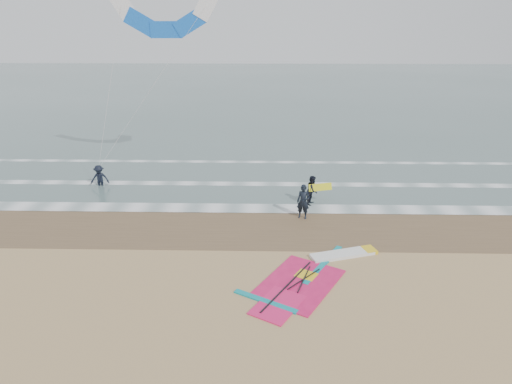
{
  "coord_description": "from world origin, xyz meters",
  "views": [
    {
      "loc": [
        -1.45,
        -14.19,
        9.62
      ],
      "look_at": [
        -1.88,
        5.0,
        2.2
      ],
      "focal_mm": 32.0,
      "sensor_mm": 36.0,
      "label": 1
    }
  ],
  "objects_px": {
    "person_standing": "(303,202)",
    "surf_kite": "(165,17)",
    "person_walking": "(312,190)",
    "person_wading": "(99,173)",
    "windsurf_rig": "(313,275)"
  },
  "relations": [
    {
      "from": "person_walking",
      "to": "windsurf_rig",
      "type": "bearing_deg",
      "value": -161.44
    },
    {
      "from": "person_wading",
      "to": "surf_kite",
      "type": "bearing_deg",
      "value": 24.99
    },
    {
      "from": "person_standing",
      "to": "surf_kite",
      "type": "relative_size",
      "value": 0.17
    },
    {
      "from": "windsurf_rig",
      "to": "surf_kite",
      "type": "height_order",
      "value": "surf_kite"
    },
    {
      "from": "windsurf_rig",
      "to": "surf_kite",
      "type": "relative_size",
      "value": 0.59
    },
    {
      "from": "windsurf_rig",
      "to": "person_wading",
      "type": "height_order",
      "value": "person_wading"
    },
    {
      "from": "windsurf_rig",
      "to": "person_walking",
      "type": "relative_size",
      "value": 3.75
    },
    {
      "from": "person_wading",
      "to": "surf_kite",
      "type": "relative_size",
      "value": 0.16
    },
    {
      "from": "windsurf_rig",
      "to": "person_wading",
      "type": "xyz_separation_m",
      "value": [
        -11.89,
        9.95,
        0.8
      ]
    },
    {
      "from": "surf_kite",
      "to": "windsurf_rig",
      "type": "bearing_deg",
      "value": -57.99
    },
    {
      "from": "person_walking",
      "to": "surf_kite",
      "type": "bearing_deg",
      "value": 82.67
    },
    {
      "from": "person_standing",
      "to": "surf_kite",
      "type": "distance_m",
      "value": 13.61
    },
    {
      "from": "person_wading",
      "to": "surf_kite",
      "type": "distance_m",
      "value": 9.98
    },
    {
      "from": "person_walking",
      "to": "person_wading",
      "type": "xyz_separation_m",
      "value": [
        -12.54,
        2.49,
        0.03
      ]
    },
    {
      "from": "windsurf_rig",
      "to": "person_standing",
      "type": "relative_size",
      "value": 3.38
    }
  ]
}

